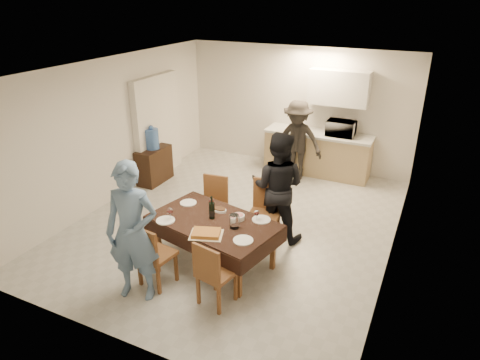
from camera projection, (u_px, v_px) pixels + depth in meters
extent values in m
cube|color=#B4B4AF|center=(237.00, 222.00, 7.33)|extent=(5.00, 6.00, 0.02)
cube|color=white|center=(237.00, 68.00, 6.27)|extent=(5.00, 6.00, 0.02)
cube|color=silver|center=(297.00, 108.00, 9.27)|extent=(5.00, 0.02, 2.60)
cube|color=silver|center=(108.00, 243.00, 4.33)|extent=(5.00, 0.02, 2.60)
cube|color=silver|center=(114.00, 130.00, 7.79)|extent=(0.02, 6.00, 2.60)
cube|color=silver|center=(402.00, 178.00, 5.82)|extent=(0.02, 6.00, 2.60)
cube|color=silver|center=(157.00, 127.00, 8.85)|extent=(0.15, 1.40, 2.10)
cube|color=tan|center=(317.00, 154.00, 9.13)|extent=(2.20, 0.60, 0.86)
cube|color=#B7B7B2|center=(319.00, 134.00, 8.94)|extent=(2.24, 0.64, 0.05)
cube|color=silver|center=(339.00, 88.00, 8.55)|extent=(1.20, 0.34, 0.70)
cube|color=black|center=(214.00, 222.00, 5.99)|extent=(1.95, 1.39, 0.04)
cube|color=brown|center=(214.00, 243.00, 6.13)|extent=(0.06, 0.06, 0.66)
cube|color=brown|center=(157.00, 255.00, 5.64)|extent=(0.48, 0.48, 0.05)
cube|color=brown|center=(146.00, 246.00, 5.39)|extent=(0.42, 0.10, 0.45)
cube|color=brown|center=(217.00, 273.00, 5.29)|extent=(0.48, 0.48, 0.05)
cube|color=brown|center=(209.00, 264.00, 5.04)|extent=(0.41, 0.12, 0.44)
cube|color=brown|center=(212.00, 207.00, 6.88)|extent=(0.47, 0.47, 0.05)
cube|color=brown|center=(205.00, 198.00, 6.62)|extent=(0.42, 0.09, 0.45)
cube|color=brown|center=(263.00, 216.00, 6.50)|extent=(0.51, 0.51, 0.06)
cube|color=brown|center=(258.00, 206.00, 6.22)|extent=(0.47, 0.09, 0.50)
cube|color=black|center=(154.00, 165.00, 8.75)|extent=(0.39, 0.78, 0.72)
cylinder|color=#497BD5|center=(152.00, 139.00, 8.52)|extent=(0.27, 0.27, 0.41)
cylinder|color=white|center=(234.00, 221.00, 5.77)|extent=(0.13, 0.13, 0.20)
cube|color=#B97036|center=(206.00, 233.00, 5.62)|extent=(0.51, 0.45, 0.05)
cylinder|color=white|center=(238.00, 217.00, 6.00)|extent=(0.18, 0.18, 0.07)
cylinder|color=white|center=(220.00, 210.00, 6.23)|extent=(0.19, 0.19, 0.03)
cylinder|color=white|center=(166.00, 220.00, 5.97)|extent=(0.27, 0.27, 0.02)
cylinder|color=white|center=(243.00, 240.00, 5.50)|extent=(0.26, 0.26, 0.02)
cylinder|color=white|center=(188.00, 203.00, 6.47)|extent=(0.25, 0.25, 0.01)
cylinder|color=white|center=(261.00, 220.00, 5.99)|extent=(0.26, 0.26, 0.02)
imported|color=silver|center=(341.00, 128.00, 8.69)|extent=(0.56, 0.38, 0.31)
imported|color=#5B799F|center=(133.00, 233.00, 5.24)|extent=(0.77, 0.62, 1.85)
imported|color=black|center=(278.00, 187.00, 6.56)|extent=(0.92, 0.75, 1.76)
imported|color=black|center=(297.00, 141.00, 8.72)|extent=(1.07, 0.62, 1.66)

